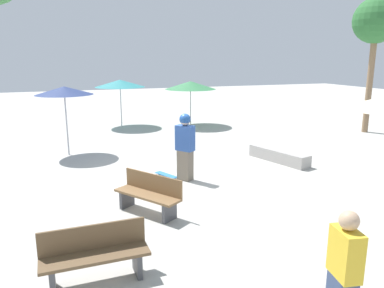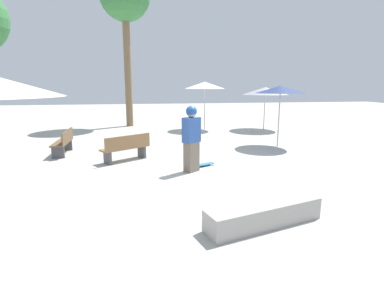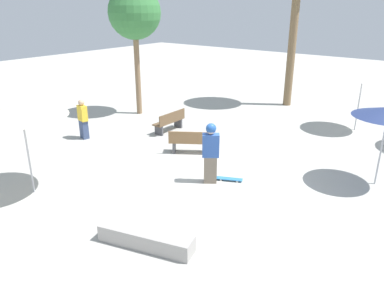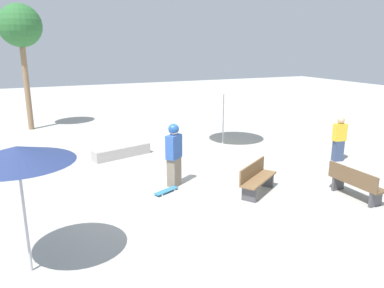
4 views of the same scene
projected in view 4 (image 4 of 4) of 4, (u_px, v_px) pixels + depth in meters
ground_plane at (165, 192)px, 10.48m from camera, size 60.00×60.00×0.00m
skater_main at (174, 153)px, 10.74m from camera, size 0.56×0.51×1.85m
skateboard at (166, 191)px, 10.44m from camera, size 0.81×0.52×0.07m
concrete_ledge at (122, 152)px, 13.73m from camera, size 2.24×1.08×0.39m
bench_near at (355, 183)px, 9.99m from camera, size 0.47×1.61×0.85m
bench_far at (257, 179)px, 10.32m from camera, size 1.58×1.25×0.85m
shade_umbrella_cream at (224, 85)px, 14.97m from camera, size 2.41×2.41×2.62m
shade_umbrella_navy at (17, 155)px, 6.29m from camera, size 1.91×1.91×2.36m
shade_umbrella_white at (307, 279)px, 2.71m from camera, size 2.15×2.15×2.55m
palm_tree_center_right at (20, 28)px, 17.07m from camera, size 1.95×1.95×5.82m
bystander_watching at (339, 139)px, 13.14m from camera, size 0.47×0.32×1.58m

